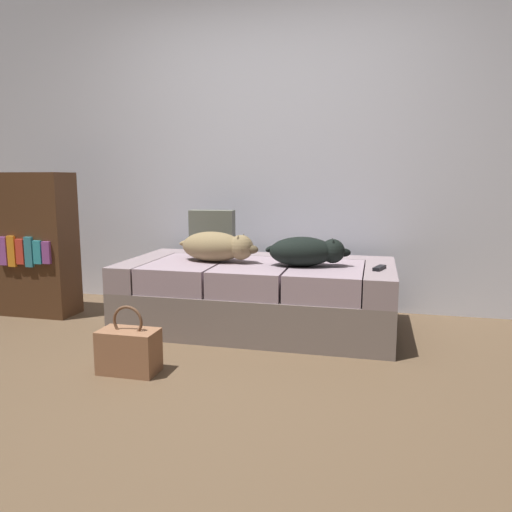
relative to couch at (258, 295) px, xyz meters
name	(u,v)px	position (x,y,z in m)	size (l,w,h in m)	color
ground_plane	(206,391)	(0.00, -1.12, -0.24)	(10.00, 10.00, 0.00)	brown
back_wall	(277,135)	(0.00, 0.69, 1.16)	(6.40, 0.10, 2.80)	silver
couch	(258,295)	(0.00, 0.00, 0.00)	(1.88, 0.94, 0.47)	slate
dog_tan	(217,247)	(-0.28, -0.05, 0.35)	(0.62, 0.33, 0.21)	olive
dog_dark	(307,251)	(0.36, -0.09, 0.34)	(0.58, 0.31, 0.20)	black
tv_remote	(379,268)	(0.83, -0.10, 0.25)	(0.04, 0.15, 0.02)	black
throw_pillow	(212,232)	(-0.42, 0.27, 0.41)	(0.34, 0.12, 0.34)	#5D6055
handbag	(129,350)	(-0.49, -0.98, -0.11)	(0.32, 0.18, 0.38)	#916143
bookshelf	(37,245)	(-1.74, -0.05, 0.31)	(0.56, 0.30, 1.10)	#4C2F1B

